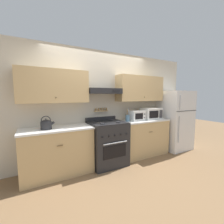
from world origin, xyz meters
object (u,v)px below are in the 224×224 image
Objects in this scene: stove_range at (107,143)px; microwave at (151,114)px; utensil_crock at (128,118)px; toaster_oven at (137,116)px; tea_kettle at (46,124)px; refrigerator at (175,120)px.

microwave is (1.31, 0.06, 0.57)m from stove_range.
utensil_crock is 0.87× the size of toaster_oven.
stove_range is at bearing -2.03° from tea_kettle.
stove_range is 3.31× the size of utensil_crock.
utensil_crock reaches higher than stove_range.
toaster_oven is at bearing -177.66° from microwave.
tea_kettle is at bearing 179.95° from toaster_oven.
refrigerator is at bearing -1.02° from tea_kettle.
refrigerator is at bearing -2.18° from utensil_crock.
toaster_oven is at bearing -0.37° from utensil_crock.
toaster_oven is at bearing 2.86° from stove_range.
toaster_oven is at bearing 177.46° from refrigerator.
refrigerator reaches higher than utensil_crock.
stove_range is at bearing -177.14° from toaster_oven.
microwave is at bearing 0.40° from tea_kettle.
stove_range is 0.77m from utensil_crock.
microwave reaches higher than stove_range.
microwave is 1.62× the size of utensil_crock.
toaster_oven is (0.27, -0.00, 0.04)m from utensil_crock.
toaster_oven is (0.83, 0.04, 0.55)m from stove_range.
tea_kettle is 2.05m from toaster_oven.
microwave is (-0.84, 0.08, 0.23)m from refrigerator.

